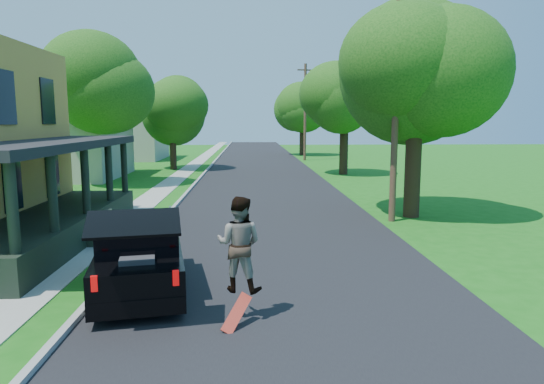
{
  "coord_description": "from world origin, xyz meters",
  "views": [
    {
      "loc": [
        -0.79,
        -8.88,
        3.68
      ],
      "look_at": [
        -0.25,
        3.0,
        1.96
      ],
      "focal_mm": 32.0,
      "sensor_mm": 36.0,
      "label": 1
    }
  ],
  "objects_px": {
    "black_suv": "(140,255)",
    "utility_pole_near": "(396,108)",
    "skateboarder": "(239,244)",
    "tree_right_near": "(415,69)"
  },
  "relations": [
    {
      "from": "black_suv",
      "to": "utility_pole_near",
      "type": "bearing_deg",
      "value": 32.45
    },
    {
      "from": "black_suv",
      "to": "skateboarder",
      "type": "relative_size",
      "value": 2.65
    },
    {
      "from": "black_suv",
      "to": "utility_pole_near",
      "type": "height_order",
      "value": "utility_pole_near"
    },
    {
      "from": "skateboarder",
      "to": "tree_right_near",
      "type": "xyz_separation_m",
      "value": [
        6.45,
        9.59,
        4.21
      ]
    },
    {
      "from": "tree_right_near",
      "to": "utility_pole_near",
      "type": "height_order",
      "value": "tree_right_near"
    },
    {
      "from": "black_suv",
      "to": "skateboarder",
      "type": "bearing_deg",
      "value": -46.15
    },
    {
      "from": "skateboarder",
      "to": "black_suv",
      "type": "bearing_deg",
      "value": -19.72
    },
    {
      "from": "utility_pole_near",
      "to": "skateboarder",
      "type": "bearing_deg",
      "value": -133.97
    },
    {
      "from": "tree_right_near",
      "to": "utility_pole_near",
      "type": "relative_size",
      "value": 1.06
    },
    {
      "from": "black_suv",
      "to": "skateboarder",
      "type": "xyz_separation_m",
      "value": [
        2.2,
        -1.57,
        0.62
      ]
    }
  ]
}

